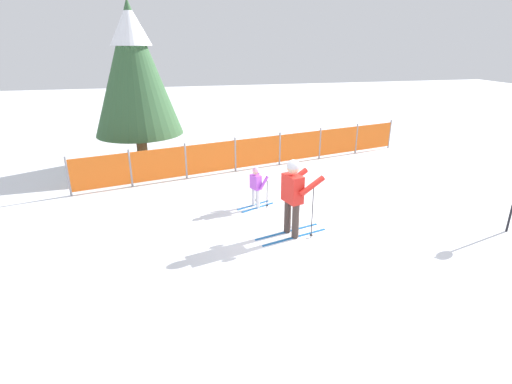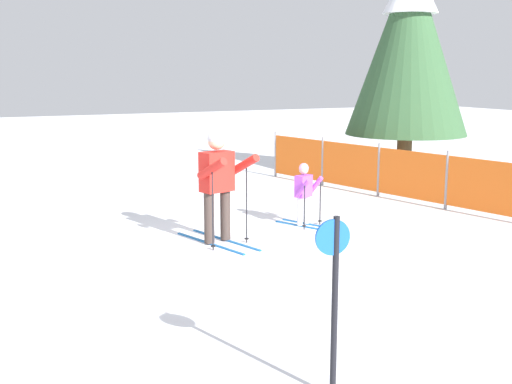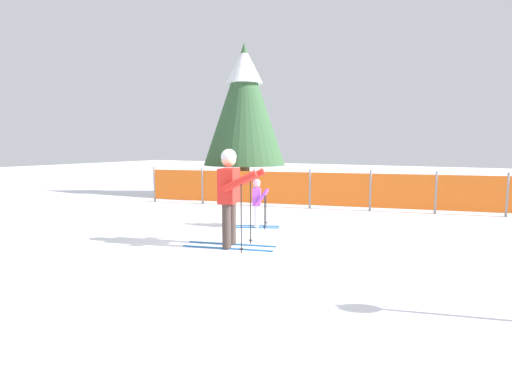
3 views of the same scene
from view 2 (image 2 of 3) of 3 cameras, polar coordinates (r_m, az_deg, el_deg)
ground_plane at (r=9.41m, az=-3.15°, el=-4.94°), size 60.00×60.00×0.00m
skier_adult at (r=9.45m, az=-3.39°, el=1.48°), size 1.64×0.89×1.70m
skier_child at (r=10.62m, az=4.30°, el=0.20°), size 0.99×0.63×1.05m
safety_fence at (r=11.93m, az=19.80°, el=0.48°), size 11.15×2.71×1.10m
conifer_far at (r=15.28m, az=13.44°, el=12.83°), size 2.77×2.77×5.14m
trail_marker at (r=4.99m, az=6.95°, el=-8.44°), size 0.06×0.28×1.46m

